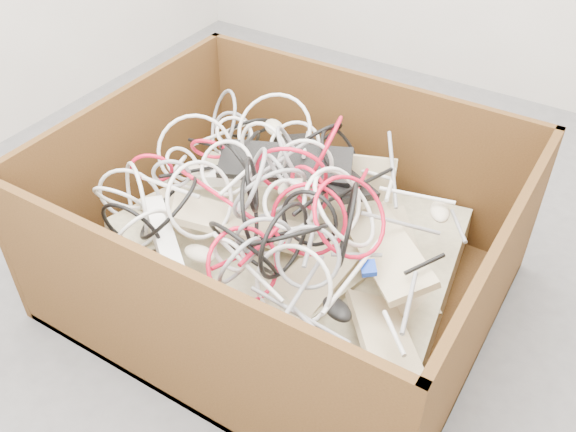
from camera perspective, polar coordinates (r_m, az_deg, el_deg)
The scene contains 8 objects.
ground at distance 2.21m, azimuth 1.65°, elevation -3.36°, with size 3.00×3.00×0.00m, color #535356.
cardboard_box at distance 1.99m, azimuth -0.75°, elevation -3.73°, with size 1.26×1.05×0.57m.
keyboard_pile at distance 1.91m, azimuth 1.95°, elevation -0.81°, with size 1.05×0.77×0.32m.
mice_scatter at distance 1.85m, azimuth 0.06°, elevation 0.93°, with size 0.83×0.61×0.19m.
power_strip_left at distance 1.98m, azimuth -4.17°, elevation 3.68°, with size 0.31×0.06×0.04m, color white.
power_strip_right at distance 1.83m, azimuth -11.24°, elevation -1.78°, with size 0.28×0.06×0.04m, color white.
vga_plug at distance 1.68m, azimuth 7.31°, elevation -4.72°, with size 0.04×0.04×0.02m, color #0B2DAD.
cable_tangle at distance 1.82m, azimuth -2.95°, elevation 2.29°, with size 1.10×0.84×0.47m.
Camera 1 is at (0.80, -1.41, 1.50)m, focal length 39.18 mm.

